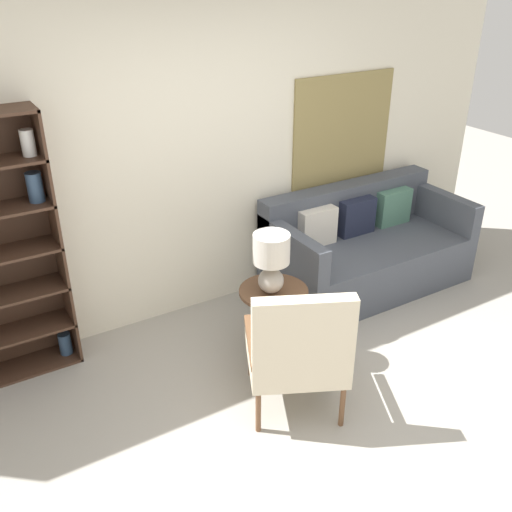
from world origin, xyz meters
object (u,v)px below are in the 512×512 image
couch (364,250)px  side_table (274,297)px  armchair (299,348)px  table_lamp (271,258)px

couch → side_table: bearing=-159.5°
armchair → side_table: bearing=70.8°
couch → side_table: couch is taller
side_table → table_lamp: table_lamp is taller
couch → table_lamp: 1.51m
armchair → couch: size_ratio=0.53×
side_table → couch: bearing=20.5°
armchair → table_lamp: 0.74m
armchair → table_lamp: bearing=73.0°
side_table → table_lamp: bearing=-164.8°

